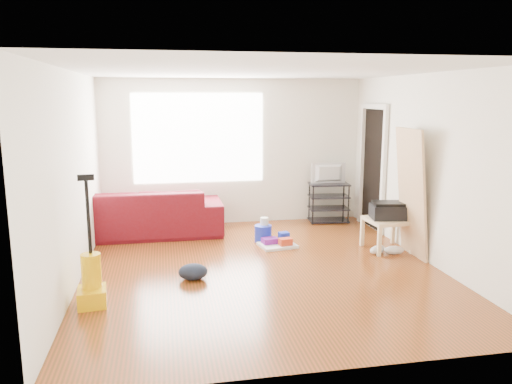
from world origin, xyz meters
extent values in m
cube|color=#533311|center=(0.00, 0.00, 0.00)|extent=(4.50, 5.00, 0.01)
cube|color=silver|center=(0.00, 0.00, 2.50)|extent=(4.50, 5.00, 0.01)
cube|color=white|center=(0.00, 2.50, 1.25)|extent=(4.50, 0.01, 2.50)
cube|color=white|center=(0.00, -2.50, 1.25)|extent=(4.50, 0.01, 2.50)
cube|color=white|center=(-2.25, 0.00, 1.25)|extent=(0.01, 5.00, 2.50)
cube|color=white|center=(2.25, 0.00, 1.25)|extent=(0.01, 5.00, 2.50)
cube|color=white|center=(-0.60, 2.48, 1.50)|extent=(2.20, 0.01, 1.50)
cube|color=white|center=(2.21, 1.25, 1.00)|extent=(0.06, 0.08, 2.00)
cube|color=white|center=(2.21, 2.15, 1.00)|extent=(0.06, 0.08, 2.00)
cube|color=white|center=(2.21, 1.70, 2.04)|extent=(0.06, 0.98, 0.08)
cube|color=black|center=(2.24, 1.70, 1.00)|extent=(0.01, 0.86, 1.98)
imported|color=#54070F|center=(-1.60, 1.95, 0.00)|extent=(2.60, 1.01, 0.76)
cube|color=black|center=(1.65, 2.22, 0.03)|extent=(0.72, 0.46, 0.02)
cube|color=black|center=(1.65, 2.22, 0.25)|extent=(0.72, 0.46, 0.02)
cube|color=black|center=(1.65, 2.22, 0.46)|extent=(0.72, 0.46, 0.02)
cube|color=black|center=(1.65, 2.22, 0.68)|extent=(0.72, 0.46, 0.02)
cylinder|color=black|center=(1.32, 2.08, 0.35)|extent=(0.02, 0.02, 0.69)
cylinder|color=black|center=(1.35, 2.42, 0.35)|extent=(0.02, 0.02, 0.69)
cylinder|color=black|center=(1.95, 2.02, 0.35)|extent=(0.02, 0.02, 0.69)
cylinder|color=black|center=(1.98, 2.36, 0.35)|extent=(0.02, 0.02, 0.69)
imported|color=black|center=(1.65, 2.22, 0.87)|extent=(0.62, 0.08, 0.36)
cube|color=tan|center=(1.95, 0.49, 0.44)|extent=(0.61, 0.61, 0.05)
cube|color=tan|center=(1.71, 0.22, 0.21)|extent=(0.05, 0.05, 0.41)
cube|color=tan|center=(1.67, 0.73, 0.21)|extent=(0.05, 0.05, 0.41)
cube|color=tan|center=(2.23, 0.26, 0.21)|extent=(0.05, 0.05, 0.41)
cube|color=tan|center=(2.19, 0.77, 0.21)|extent=(0.05, 0.05, 0.41)
cube|color=black|center=(1.95, 0.49, 0.56)|extent=(0.52, 0.43, 0.20)
cube|color=black|center=(1.95, 0.49, 0.69)|extent=(0.47, 0.38, 0.04)
cylinder|color=#182ABB|center=(0.26, 1.21, 0.00)|extent=(0.29, 0.29, 0.26)
cylinder|color=silver|center=(0.29, 1.23, 0.19)|extent=(0.12, 0.12, 0.11)
cube|color=silver|center=(0.42, 0.92, 0.02)|extent=(0.58, 0.50, 0.04)
cube|color=#B73419|center=(0.53, 0.84, 0.09)|extent=(0.20, 0.16, 0.10)
cube|color=#651580|center=(0.32, 0.97, 0.08)|extent=(0.25, 0.20, 0.08)
cube|color=#1327A8|center=(0.55, 1.03, 0.11)|extent=(0.16, 0.15, 0.14)
ellipsoid|color=#161E30|center=(-0.90, -0.21, 0.00)|extent=(0.36, 0.29, 0.20)
ellipsoid|color=silver|center=(1.74, 0.32, 0.06)|extent=(0.32, 0.25, 0.12)
ellipsoid|color=silver|center=(1.96, 0.26, 0.06)|extent=(0.31, 0.16, 0.12)
cube|color=#E2AA04|center=(-2.00, -0.79, 0.09)|extent=(0.32, 0.36, 0.19)
cylinder|color=#E2AA04|center=(-2.00, -0.74, 0.37)|extent=(0.21, 0.21, 0.37)
cylinder|color=black|center=(-2.00, -0.70, 0.95)|extent=(0.04, 0.04, 0.78)
cube|color=black|center=(-2.00, -0.70, 1.37)|extent=(0.17, 0.06, 0.06)
cube|color=tan|center=(2.13, 0.17, 0.00)|extent=(0.22, 0.71, 1.78)
camera|label=1|loc=(-1.20, -6.03, 2.19)|focal=35.00mm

